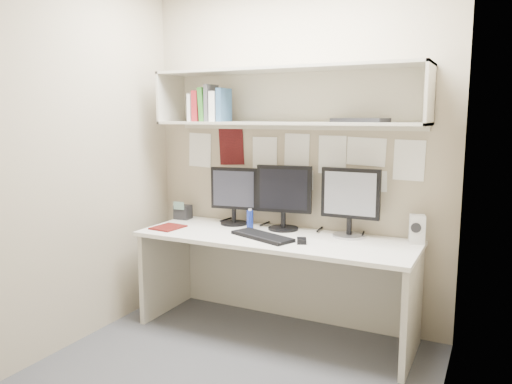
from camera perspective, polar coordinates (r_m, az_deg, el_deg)
The scene contains 19 objects.
floor at distance 3.31m, azimuth -2.72°, elevation -19.85°, with size 2.40×2.00×0.01m, color #404045.
wall_back at distance 3.83m, azimuth 4.44°, elevation 4.43°, with size 2.40×0.02×2.60m, color tan.
wall_front at distance 2.11m, azimuth -16.24°, elevation 0.68°, with size 2.40×0.02×2.60m, color tan.
wall_left at distance 3.66m, azimuth -19.57°, elevation 3.77°, with size 0.02×2.00×2.60m, color tan.
wall_right at distance 2.57m, azimuth 21.21°, elevation 1.79°, with size 0.02×2.00×2.60m, color tan.
desk at distance 3.70m, azimuth 2.21°, elevation -10.52°, with size 2.00×0.70×0.73m.
overhead_hutch at distance 3.69m, azimuth 3.69°, elevation 10.81°, with size 2.00×0.38×0.40m.
pinned_papers at distance 3.82m, azimuth 4.40°, elevation 3.68°, with size 1.92×0.01×0.48m, color white, non-canonical shape.
monitor_left at distance 3.94m, azimuth -2.49°, elevation -0.16°, with size 0.39×0.21×0.45m.
monitor_center at distance 3.75m, azimuth 3.21°, elevation -0.35°, with size 0.42×0.23×0.49m.
monitor_right at distance 3.59m, azimuth 10.71°, elevation -0.89°, with size 0.42×0.23×0.49m.
keyboard at distance 3.53m, azimuth 0.72°, elevation -5.09°, with size 0.49×0.17×0.02m, color black.
mouse at distance 3.41m, azimuth 5.24°, elevation -5.57°, with size 0.06×0.10×0.03m, color black.
speaker at distance 3.54m, azimuth 17.93°, elevation -4.05°, with size 0.12×0.12×0.19m.
blue_bottle at distance 3.80m, azimuth -0.70°, elevation -3.14°, with size 0.05×0.05×0.15m.
maroon_notebook at distance 3.89m, azimuth -10.01°, elevation -3.99°, with size 0.19×0.24×0.01m, color #51100E.
desk_phone at distance 4.21m, azimuth -8.36°, elevation -2.25°, with size 0.13×0.12×0.15m.
book_stack at distance 3.88m, azimuth -5.30°, elevation 9.82°, with size 0.30×0.17×0.28m.
hutch_tray at distance 3.49m, azimuth 11.76°, elevation 8.05°, with size 0.39×0.15×0.03m, color black.
Camera 1 is at (1.42, -2.54, 1.58)m, focal length 35.00 mm.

